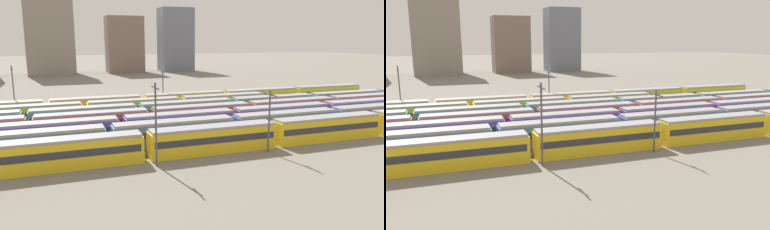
% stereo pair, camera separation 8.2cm
% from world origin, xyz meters
% --- Properties ---
extents(train_track_0, '(93.60, 3.06, 3.75)m').
position_xyz_m(train_track_0, '(31.39, 0.00, 1.90)').
color(train_track_0, yellow).
rests_on(train_track_0, ground_plane).
extents(train_track_1, '(93.60, 3.06, 3.75)m').
position_xyz_m(train_track_1, '(27.45, 5.20, 1.90)').
color(train_track_1, '#4C70BC').
rests_on(train_track_1, ground_plane).
extents(train_track_2, '(112.50, 3.06, 3.75)m').
position_xyz_m(train_track_2, '(39.50, 10.40, 1.90)').
color(train_track_2, '#6B429E').
rests_on(train_track_2, ground_plane).
extents(train_track_3, '(93.60, 3.06, 3.75)m').
position_xyz_m(train_track_3, '(35.79, 15.60, 1.90)').
color(train_track_3, '#BC4C38').
rests_on(train_track_3, ground_plane).
extents(train_track_4, '(112.50, 3.06, 3.75)m').
position_xyz_m(train_track_4, '(44.25, 20.80, 1.90)').
color(train_track_4, teal).
rests_on(train_track_4, ground_plane).
extents(train_track_5, '(74.70, 3.06, 3.75)m').
position_xyz_m(train_track_5, '(16.39, 26.00, 1.90)').
color(train_track_5, yellow).
rests_on(train_track_5, ground_plane).
extents(train_track_6, '(93.60, 3.06, 3.75)m').
position_xyz_m(train_track_6, '(37.98, 31.20, 1.90)').
color(train_track_6, yellow).
rests_on(train_track_6, ground_plane).
extents(catenary_pole_0, '(0.24, 3.20, 8.61)m').
position_xyz_m(catenary_pole_0, '(38.37, -2.77, 4.83)').
color(catenary_pole_0, '#4C4C51').
rests_on(catenary_pole_0, ground_plane).
extents(catenary_pole_1, '(0.24, 3.20, 10.24)m').
position_xyz_m(catenary_pole_1, '(3.85, 34.29, 5.67)').
color(catenary_pole_1, '#4C4C51').
rests_on(catenary_pole_1, ground_plane).
extents(catenary_pole_2, '(0.24, 3.20, 10.30)m').
position_xyz_m(catenary_pole_2, '(22.62, -2.98, 5.70)').
color(catenary_pole_2, '#4C4C51').
rests_on(catenary_pole_2, ground_plane).
extents(catenary_pole_3, '(0.24, 3.20, 8.61)m').
position_xyz_m(catenary_pole_3, '(33.81, 33.93, 4.83)').
color(catenary_pole_3, '#4C4C51').
rests_on(catenary_pole_3, ground_plane).
extents(distant_building_2, '(19.23, 14.93, 35.01)m').
position_xyz_m(distant_building_2, '(10.75, 127.80, 17.51)').
color(distant_building_2, gray).
rests_on(distant_building_2, ground_plane).
extents(distant_building_3, '(16.02, 12.49, 24.96)m').
position_xyz_m(distant_building_3, '(42.09, 127.80, 12.48)').
color(distant_building_3, '#7A665B').
rests_on(distant_building_3, ground_plane).
extents(distant_building_4, '(15.00, 12.32, 29.19)m').
position_xyz_m(distant_building_4, '(66.38, 127.80, 14.60)').
color(distant_building_4, slate).
rests_on(distant_building_4, ground_plane).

